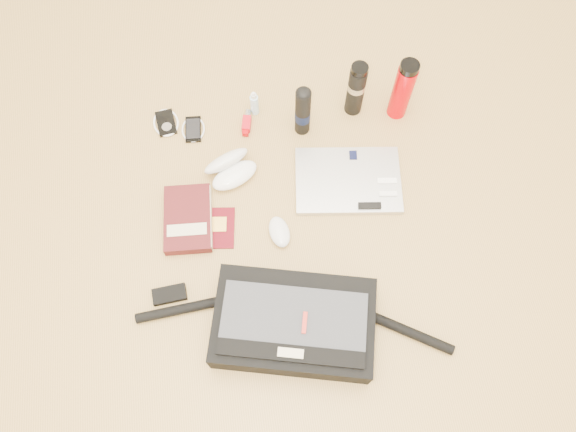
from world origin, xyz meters
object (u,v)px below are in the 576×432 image
Objects in this scene: messenger_bag at (293,324)px; thermos_red at (403,90)px; book at (188,219)px; thermos_black at (356,89)px; laptop at (348,181)px.

thermos_red reaches higher than messenger_bag.
book is 0.81m from thermos_red.
thermos_black reaches higher than messenger_bag.
messenger_bag is at bearing -50.47° from book.
book is at bearing -157.61° from thermos_red.
thermos_red is (0.15, -0.03, 0.01)m from thermos_black.
thermos_black is at bearing 83.94° from laptop.
thermos_red reaches higher than thermos_black.
book is 0.69m from thermos_black.
laptop is at bearing -104.06° from thermos_black.
messenger_bag is at bearing -124.23° from thermos_red.
messenger_bag reaches higher than laptop.
book reaches higher than laptop.
messenger_bag is 4.00× the size of thermos_black.
messenger_bag is 0.80m from thermos_black.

